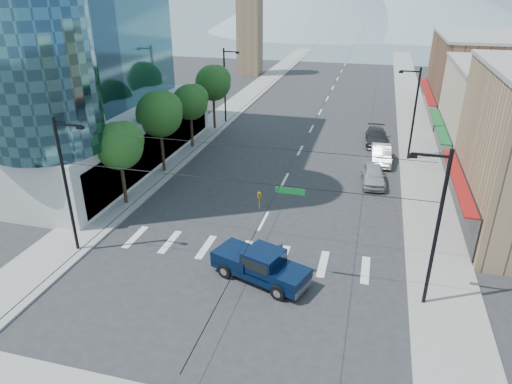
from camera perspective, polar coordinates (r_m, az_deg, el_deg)
ground at (r=28.79m, az=-2.04°, el=-9.17°), size 160.00×160.00×0.00m
sidewalk_left at (r=67.56m, az=-2.08°, el=11.11°), size 4.00×120.00×0.15m
sidewalk_right at (r=65.00m, az=18.92°, el=9.25°), size 4.00×120.00×0.15m
shop_far at (r=65.07m, az=26.69°, el=12.47°), size 12.00×18.00×10.00m
clock_tower at (r=88.18m, az=-0.80°, el=21.30°), size 4.80×4.80×20.40m
mountain_right at (r=183.39m, az=20.25°, el=21.24°), size 90.00×90.00×18.00m
tree_near at (r=35.88m, az=-16.54°, el=5.77°), size 3.65×3.64×6.71m
tree_midnear at (r=41.57m, az=-11.79°, el=9.69°), size 4.09×4.09×7.52m
tree_midfar at (r=47.88m, az=-8.06°, el=11.19°), size 3.65×3.64×6.71m
tree_far at (r=54.12m, az=-5.24°, el=13.55°), size 4.09×4.09×7.52m
signal_rig at (r=25.57m, az=-2.42°, el=-1.79°), size 21.80×0.20×9.00m
lamp_pole_nw at (r=56.80m, az=-3.81°, el=13.47°), size 2.00×0.25×9.00m
lamp_pole_ne at (r=46.31m, az=19.06°, el=9.56°), size 2.00×0.25×9.00m
pickup_truck at (r=27.01m, az=0.52°, el=-9.00°), size 6.30×3.95×2.02m
pedestrian at (r=28.27m, az=3.16°, el=-7.94°), size 0.49×0.65×1.62m
parked_car_near at (r=40.88m, az=14.45°, el=2.08°), size 2.36×4.97×1.64m
parked_car_mid at (r=45.99m, az=15.38°, el=4.54°), size 1.99×5.12×1.66m
parked_car_far at (r=51.40m, az=14.80°, el=6.68°), size 2.49×5.54×1.58m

